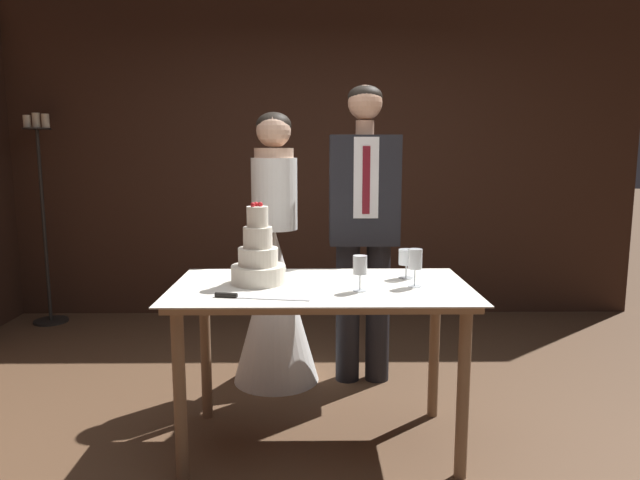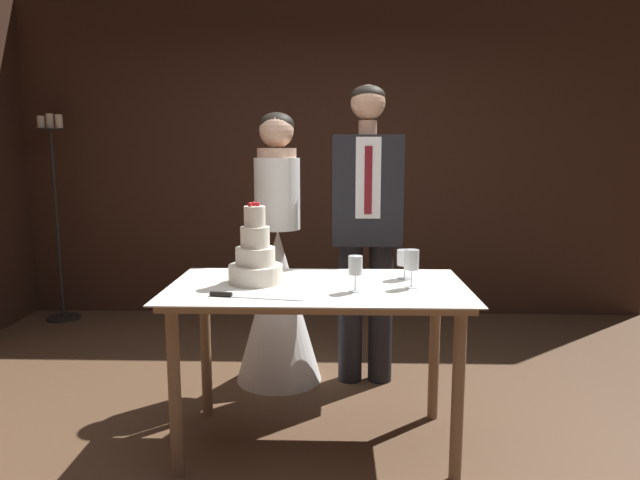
# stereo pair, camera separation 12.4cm
# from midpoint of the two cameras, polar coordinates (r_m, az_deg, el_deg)

# --- Properties ---
(ground_plane) EXTENTS (40.00, 40.00, 0.00)m
(ground_plane) POSITION_cam_midpoint_polar(r_m,az_deg,el_deg) (3.00, -0.82, -19.93)
(ground_plane) COLOR brown
(wall_back) EXTENTS (5.58, 0.12, 2.75)m
(wall_back) POSITION_cam_midpoint_polar(r_m,az_deg,el_deg) (5.07, -0.78, 8.05)
(wall_back) COLOR #382116
(wall_back) RESTS_ON ground_plane
(cake_table) EXTENTS (1.42, 0.78, 0.81)m
(cake_table) POSITION_cam_midpoint_polar(r_m,az_deg,el_deg) (2.75, -1.20, -6.53)
(cake_table) COLOR #8E6B4C
(cake_table) RESTS_ON ground_plane
(tiered_cake) EXTENTS (0.26, 0.26, 0.40)m
(tiered_cake) POSITION_cam_midpoint_polar(r_m,az_deg,el_deg) (2.77, -7.49, -1.87)
(tiered_cake) COLOR silver
(tiered_cake) RESTS_ON cake_table
(cake_knife) EXTENTS (0.42, 0.09, 0.02)m
(cake_knife) POSITION_cam_midpoint_polar(r_m,az_deg,el_deg) (2.52, -9.07, -5.61)
(cake_knife) COLOR silver
(cake_knife) RESTS_ON cake_table
(wine_glass_near) EXTENTS (0.08, 0.08, 0.15)m
(wine_glass_near) POSITION_cam_midpoint_polar(r_m,az_deg,el_deg) (2.89, 7.42, -1.87)
(wine_glass_near) COLOR silver
(wine_glass_near) RESTS_ON cake_table
(wine_glass_middle) EXTENTS (0.07, 0.07, 0.17)m
(wine_glass_middle) POSITION_cam_midpoint_polar(r_m,az_deg,el_deg) (2.60, 2.65, -2.63)
(wine_glass_middle) COLOR silver
(wine_glass_middle) RESTS_ON cake_table
(wine_glass_far) EXTENTS (0.07, 0.07, 0.18)m
(wine_glass_far) POSITION_cam_midpoint_polar(r_m,az_deg,el_deg) (2.70, 8.19, -2.01)
(wine_glass_far) COLOR silver
(wine_glass_far) RESTS_ON cake_table
(bride) EXTENTS (0.54, 0.54, 1.68)m
(bride) POSITION_cam_midpoint_polar(r_m,az_deg,el_deg) (3.58, -5.47, -4.52)
(bride) COLOR white
(bride) RESTS_ON ground_plane
(groom) EXTENTS (0.42, 0.25, 1.83)m
(groom) POSITION_cam_midpoint_polar(r_m,az_deg,el_deg) (3.51, 3.39, 2.04)
(groom) COLOR black
(groom) RESTS_ON ground_plane
(candle_stand) EXTENTS (0.28, 0.28, 1.76)m
(candle_stand) POSITION_cam_midpoint_polar(r_m,az_deg,el_deg) (5.31, -26.51, 1.73)
(candle_stand) COLOR black
(candle_stand) RESTS_ON ground_plane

